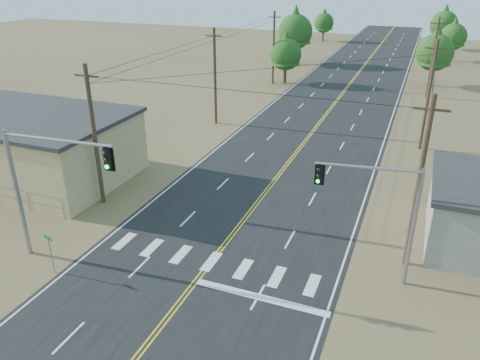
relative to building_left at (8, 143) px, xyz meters
The scene contains 18 objects.
ground 25.36m from the building_left, 33.69° to the right, with size 220.00×220.00×0.00m, color olive.
road 26.52m from the building_left, 37.30° to the left, with size 15.00×200.00×0.02m, color black.
building_left is the anchor object (origin of this frame).
utility_pole_left_near 11.00m from the building_left, 10.78° to the right, with size 1.80×0.30×10.00m.
utility_pole_left_mid 21.00m from the building_left, 59.74° to the left, with size 1.80×0.30×10.00m.
utility_pole_left_far 39.51m from the building_left, 74.55° to the left, with size 1.80×0.30×10.00m.
utility_pole_right_near 31.67m from the building_left, ahead, with size 1.80×0.30×10.00m.
utility_pole_right_mid 36.37m from the building_left, 29.74° to the left, with size 1.80×0.30×10.00m.
utility_pole_right_far 49.43m from the building_left, 50.34° to the left, with size 1.80×0.30×10.00m.
signal_mast_left 15.56m from the building_left, 35.93° to the right, with size 6.67×0.79×7.75m.
signal_mast_right 30.44m from the building_left, ahead, with size 5.29×1.11×6.80m.
street_sign 16.68m from the building_left, 37.59° to the right, with size 0.69×0.23×2.38m.
tree_left_near 40.90m from the building_left, 72.92° to the left, with size 4.49×4.49×7.48m.
tree_left_mid 54.57m from the building_left, 80.16° to the left, with size 5.84×5.84×9.73m.
tree_left_far 82.10m from the building_left, 84.23° to the left, with size 4.29×4.29×7.15m.
tree_right_near 55.14m from the building_left, 54.81° to the left, with size 5.06×5.06×8.43m.
tree_right_mid 74.57m from the building_left, 62.42° to the left, with size 4.59×4.59×7.66m.
tree_right_far 85.98m from the building_left, 67.48° to the left, with size 5.27×5.27×8.79m.
Camera 1 is at (9.91, -12.53, 15.78)m, focal length 35.00 mm.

